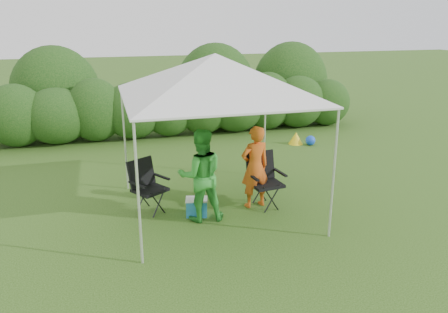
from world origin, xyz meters
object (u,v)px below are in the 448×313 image
object	(u,v)px
chair_right	(264,176)
woman	(201,175)
chair_left	(146,183)
canopy	(215,76)
cooler	(197,207)
man	(255,167)

from	to	relation	value
chair_right	woman	size ratio (longest dim) A/B	0.62
woman	chair_left	bearing A→B (deg)	-30.97
chair_right	chair_left	world-z (taller)	chair_right
canopy	cooler	distance (m)	2.34
chair_left	woman	distance (m)	1.10
chair_left	woman	world-z (taller)	woman
canopy	chair_right	xyz separation A→B (m)	(0.91, -0.02, -1.89)
canopy	chair_left	world-z (taller)	canopy
man	cooler	distance (m)	1.29
chair_left	cooler	distance (m)	1.02
canopy	cooler	bearing A→B (deg)	-159.70
canopy	chair_right	world-z (taller)	canopy
canopy	woman	xyz separation A→B (m)	(-0.35, -0.31, -1.65)
chair_left	cooler	world-z (taller)	chair_left
chair_left	cooler	xyz separation A→B (m)	(0.82, -0.46, -0.38)
canopy	chair_right	distance (m)	2.10
man	canopy	bearing A→B (deg)	-12.37
chair_right	cooler	bearing A→B (deg)	178.03
chair_right	chair_left	distance (m)	2.16
canopy	cooler	world-z (taller)	canopy
chair_left	man	xyz separation A→B (m)	(1.95, -0.34, 0.23)
chair_right	chair_left	bearing A→B (deg)	163.77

